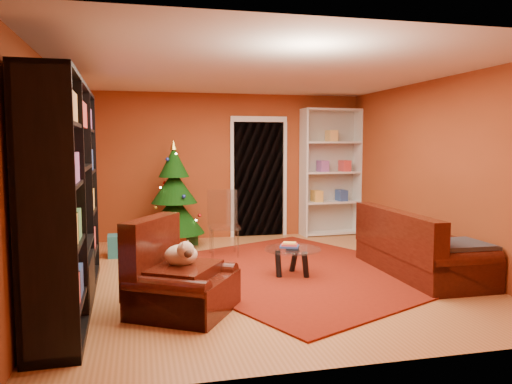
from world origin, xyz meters
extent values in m
cube|color=#A76434|center=(0.00, 0.00, -0.03)|extent=(5.00, 5.50, 0.05)
cube|color=silver|center=(0.00, 0.00, 2.62)|extent=(5.00, 5.50, 0.05)
cube|color=#8F3A1A|center=(0.00, 2.77, 1.30)|extent=(5.00, 0.05, 2.60)
cube|color=#8F3A1A|center=(-2.52, 0.00, 1.30)|extent=(0.05, 5.50, 2.60)
cube|color=#8F3A1A|center=(2.52, 0.00, 1.30)|extent=(0.05, 5.50, 2.60)
cube|color=maroon|center=(0.49, 0.07, 0.01)|extent=(4.40, 4.66, 0.02)
cube|color=#206B73|center=(-1.86, 1.55, 0.17)|extent=(0.34, 0.34, 0.33)
cube|color=#1F5721|center=(-0.72, 2.24, 0.13)|extent=(0.27, 0.27, 0.26)
cube|color=#A23D22|center=(-0.96, 1.91, 0.12)|extent=(0.27, 0.27, 0.23)
camera|label=1|loc=(-1.54, -6.16, 1.70)|focal=35.00mm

